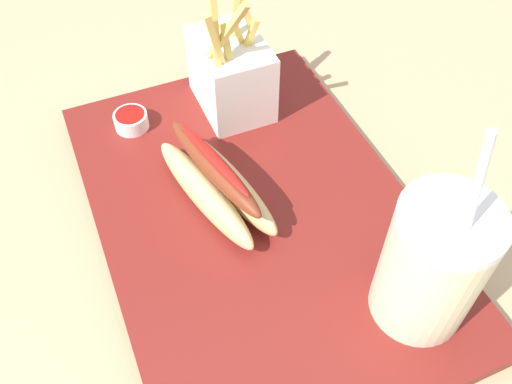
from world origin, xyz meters
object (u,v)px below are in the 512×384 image
Objects in this scene: soda_cup at (432,265)px; fries_basket at (231,73)px; ketchup_cup_1 at (131,120)px; hot_dog_1 at (215,182)px.

fries_basket is (-0.32, -0.05, -0.02)m from soda_cup.
soda_cup reaches higher than fries_basket.
hot_dog_1 is at bearing 20.63° from ketchup_cup_1.
soda_cup reaches higher than hot_dog_1.
hot_dog_1 is 4.49× the size of ketchup_cup_1.
fries_basket is 4.25× the size of ketchup_cup_1.
hot_dog_1 is (-0.19, -0.12, -0.04)m from soda_cup.
soda_cup is 1.24× the size of hot_dog_1.
ketchup_cup_1 is (-0.33, -0.18, -0.06)m from soda_cup.
fries_basket is 0.13m from ketchup_cup_1.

